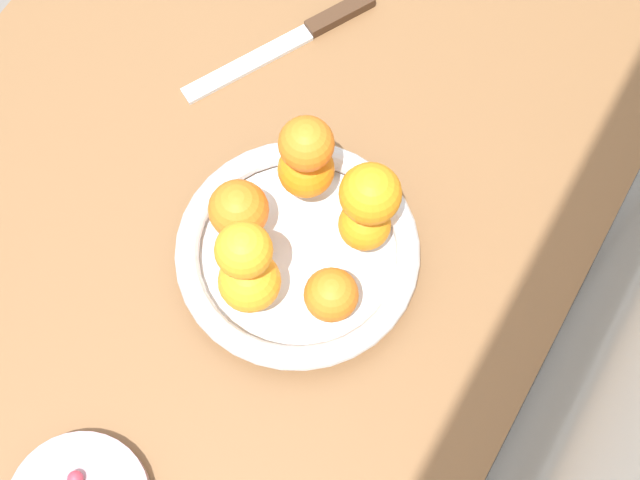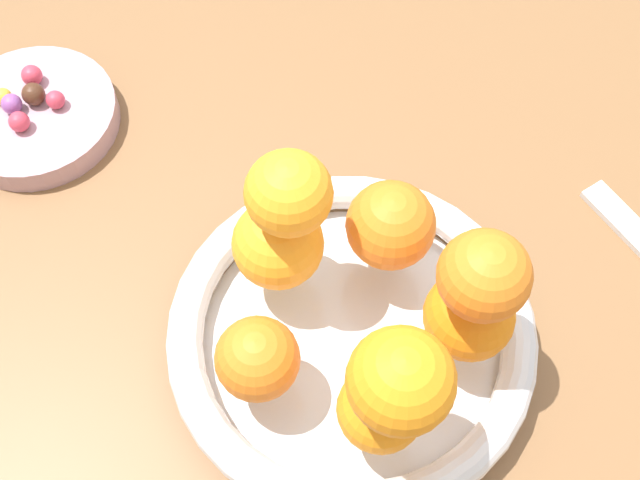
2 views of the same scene
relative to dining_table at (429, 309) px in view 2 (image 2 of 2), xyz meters
name	(u,v)px [view 2 (image 2 of 2)]	position (x,y,z in m)	size (l,w,h in m)	color
dining_table	(429,309)	(0.00, 0.00, 0.00)	(1.10, 0.76, 0.74)	brown
fruit_bowl	(351,335)	(0.03, 0.10, 0.11)	(0.26, 0.26, 0.04)	silver
candy_dish	(35,116)	(0.36, 0.04, 0.10)	(0.14, 0.14, 0.02)	#B28C99
orange_0	(257,359)	(0.07, 0.16, 0.16)	(0.06, 0.06, 0.06)	orange
orange_1	(381,409)	(-0.02, 0.15, 0.16)	(0.06, 0.06, 0.06)	orange
orange_2	(469,316)	(-0.04, 0.07, 0.16)	(0.06, 0.06, 0.06)	orange
orange_3	(391,225)	(0.04, 0.03, 0.16)	(0.06, 0.06, 0.06)	orange
orange_4	(278,244)	(0.10, 0.08, 0.16)	(0.06, 0.06, 0.06)	orange
orange_5	(484,276)	(-0.04, 0.07, 0.22)	(0.06, 0.06, 0.06)	orange
orange_6	(401,381)	(-0.02, 0.15, 0.22)	(0.06, 0.06, 0.06)	orange
orange_7	(289,193)	(0.09, 0.08, 0.22)	(0.06, 0.06, 0.06)	orange
candy_ball_0	(33,94)	(0.36, 0.04, 0.12)	(0.02, 0.02, 0.02)	#472819
candy_ball_1	(3,97)	(0.39, 0.05, 0.12)	(0.01, 0.01, 0.01)	gold
candy_ball_2	(19,122)	(0.36, 0.06, 0.12)	(0.02, 0.02, 0.02)	#C6384C
candy_ball_3	(32,75)	(0.38, 0.02, 0.12)	(0.02, 0.02, 0.02)	#C6384C
candy_ball_4	(12,104)	(0.37, 0.05, 0.12)	(0.02, 0.02, 0.02)	#8C4C99
candy_ball_5	(55,100)	(0.35, 0.03, 0.12)	(0.02, 0.02, 0.02)	#C6384C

